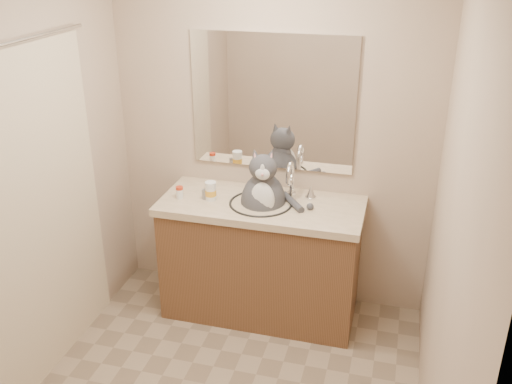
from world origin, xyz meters
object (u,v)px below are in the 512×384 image
Objects in this scene: grey_canister at (205,194)px; cat at (263,198)px; pill_bottle_redcap at (180,192)px; pill_bottle_orange at (211,191)px.

cat is at bearing 7.04° from grey_canister.
cat is 0.39m from grey_canister.
grey_canister is (0.17, 0.03, -0.01)m from pill_bottle_redcap.
cat is at bearing 8.43° from pill_bottle_orange.
grey_canister is at bearing 175.45° from pill_bottle_orange.
cat is 0.56m from pill_bottle_redcap.
cat reaches higher than grey_canister.
pill_bottle_orange is at bearing 8.48° from pill_bottle_redcap.
cat is 4.67× the size of pill_bottle_orange.
cat is 7.13× the size of pill_bottle_redcap.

